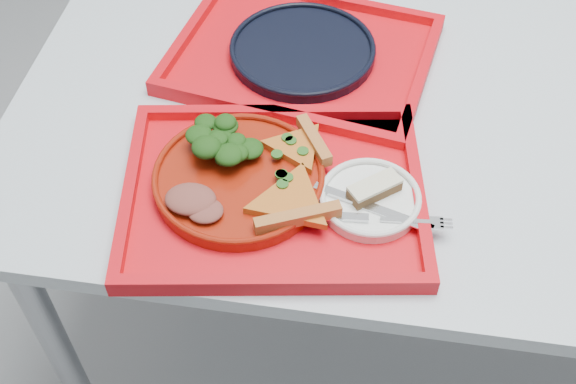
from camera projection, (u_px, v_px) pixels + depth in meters
The scene contains 14 objects.
ground at pixel (420, 342), 1.78m from camera, with size 10.00×10.00×0.00m, color gray.
table at pixel (474, 154), 1.26m from camera, with size 1.60×0.80×0.75m.
tray_main at pixel (274, 195), 1.09m from camera, with size 0.45×0.35×0.01m, color red.
tray_far at pixel (302, 58), 1.30m from camera, with size 0.45×0.35×0.01m, color red.
dinner_plate at pixel (239, 180), 1.10m from camera, with size 0.26×0.26×0.02m, color maroon.
side_plate at pixel (370, 201), 1.07m from camera, with size 0.15×0.15×0.01m, color white.
navy_plate at pixel (302, 52), 1.29m from camera, with size 0.26×0.26×0.02m, color black.
pizza_slice_a at pixel (291, 199), 1.05m from camera, with size 0.14×0.12×0.02m, color orange, non-canonical shape.
pizza_slice_b at pixel (297, 145), 1.12m from camera, with size 0.12×0.10×0.02m, color orange, non-canonical shape.
salad_heap at pixel (223, 140), 1.10m from camera, with size 0.10×0.09×0.05m, color black.
meat_portion at pixel (191, 199), 1.04m from camera, with size 0.08×0.06×0.02m, color brown.
dessert_bar at pixel (374, 188), 1.06m from camera, with size 0.08×0.07×0.02m.
knife at pixel (373, 207), 1.05m from camera, with size 0.18×0.02×0.01m, color silver.
fork at pixel (379, 219), 1.04m from camera, with size 0.18×0.02×0.01m, color silver.
Camera 1 is at (-0.19, -0.90, 1.60)m, focal length 45.00 mm.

